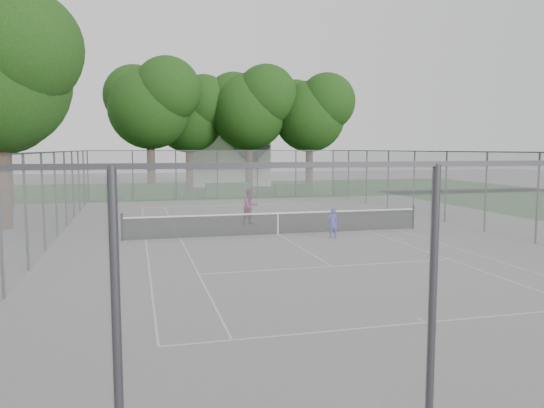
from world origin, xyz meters
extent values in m
plane|color=slate|center=(0.00, 0.00, 0.00)|extent=(120.00, 120.00, 0.00)
cube|color=#174213|center=(0.00, 26.00, 0.00)|extent=(60.00, 20.00, 0.00)
cube|color=beige|center=(0.00, -11.88, 0.01)|extent=(10.97, 0.06, 0.01)
cube|color=beige|center=(0.00, 11.88, 0.01)|extent=(10.97, 0.06, 0.01)
cube|color=beige|center=(-5.49, 0.00, 0.01)|extent=(0.06, 23.77, 0.01)
cube|color=beige|center=(5.49, 0.00, 0.01)|extent=(0.06, 23.77, 0.01)
cube|color=beige|center=(-4.12, 0.00, 0.01)|extent=(0.06, 23.77, 0.01)
cube|color=beige|center=(4.12, 0.00, 0.01)|extent=(0.06, 23.77, 0.01)
cube|color=beige|center=(0.00, -6.40, 0.01)|extent=(8.23, 0.06, 0.01)
cube|color=beige|center=(0.00, 6.40, 0.01)|extent=(8.23, 0.06, 0.01)
cube|color=beige|center=(0.00, 0.00, 0.01)|extent=(0.06, 12.80, 0.01)
cube|color=beige|center=(0.00, -11.73, 0.01)|extent=(0.06, 0.30, 0.01)
cube|color=beige|center=(0.00, 11.73, 0.01)|extent=(0.06, 0.30, 0.01)
cylinder|color=black|center=(-6.39, 0.00, 0.55)|extent=(0.10, 0.10, 1.10)
cylinder|color=black|center=(6.39, 0.00, 0.55)|extent=(0.10, 0.10, 1.10)
cube|color=black|center=(0.00, 0.00, 0.45)|extent=(12.67, 0.01, 0.86)
cube|color=white|center=(0.00, 0.00, 0.91)|extent=(12.77, 0.03, 0.06)
cube|color=white|center=(0.00, 0.00, 0.44)|extent=(0.05, 0.02, 0.88)
cylinder|color=#38383D|center=(-9.00, 17.00, 1.75)|extent=(0.08, 0.08, 3.50)
cylinder|color=#38383D|center=(9.00, 17.00, 1.75)|extent=(0.08, 0.08, 3.50)
cube|color=slate|center=(0.00, 17.00, 1.75)|extent=(18.00, 0.02, 3.50)
cube|color=slate|center=(-9.00, 0.00, 1.75)|extent=(0.02, 34.00, 3.50)
cube|color=slate|center=(9.00, 0.00, 1.75)|extent=(0.02, 34.00, 3.50)
cube|color=#38383D|center=(0.00, 17.00, 3.50)|extent=(18.00, 0.05, 0.05)
cube|color=#38383D|center=(-9.00, 0.00, 3.50)|extent=(0.05, 34.00, 0.05)
cube|color=#38383D|center=(9.00, 0.00, 3.50)|extent=(0.05, 34.00, 0.05)
cylinder|color=#362013|center=(-4.61, 21.48, 2.28)|extent=(0.64, 0.64, 4.55)
sphere|color=black|center=(-4.61, 21.48, 6.82)|extent=(6.47, 6.47, 6.47)
sphere|color=black|center=(-3.31, 20.51, 8.11)|extent=(5.18, 5.18, 5.18)
sphere|color=black|center=(-5.74, 22.29, 7.79)|extent=(4.86, 4.86, 4.86)
cylinder|color=#362013|center=(-1.32, 24.24, 2.08)|extent=(0.63, 0.63, 4.17)
sphere|color=black|center=(-1.32, 24.24, 6.24)|extent=(5.92, 5.92, 5.92)
sphere|color=black|center=(-0.13, 23.35, 7.42)|extent=(4.74, 4.74, 4.74)
sphere|color=black|center=(-2.35, 24.98, 7.13)|extent=(4.44, 4.44, 4.44)
cylinder|color=#362013|center=(3.50, 22.37, 2.24)|extent=(0.64, 0.64, 4.48)
sphere|color=black|center=(3.50, 22.37, 6.71)|extent=(6.37, 6.37, 6.37)
sphere|color=black|center=(4.77, 21.42, 7.98)|extent=(5.10, 5.10, 5.10)
sphere|color=black|center=(2.38, 23.17, 7.67)|extent=(4.78, 4.78, 4.78)
cylinder|color=#362013|center=(8.71, 21.93, 2.12)|extent=(0.63, 0.63, 4.24)
sphere|color=black|center=(8.71, 21.93, 6.35)|extent=(6.03, 6.03, 6.03)
sphere|color=black|center=(9.92, 21.02, 7.56)|extent=(4.83, 4.83, 4.83)
sphere|color=black|center=(7.65, 22.68, 7.26)|extent=(4.52, 4.52, 4.52)
cylinder|color=#362013|center=(-13.27, 13.13, 2.11)|extent=(0.63, 0.63, 4.22)
sphere|color=black|center=(-13.27, 13.13, 6.33)|extent=(6.01, 6.01, 6.01)
sphere|color=black|center=(-12.07, 12.23, 7.53)|extent=(4.81, 4.81, 4.81)
cylinder|color=#362013|center=(-11.62, 4.66, 2.23)|extent=(0.64, 0.64, 4.45)
sphere|color=black|center=(-10.35, 3.71, 7.94)|extent=(5.07, 5.07, 5.07)
cube|color=#194E1B|center=(-4.58, 17.79, 0.51)|extent=(4.05, 1.21, 1.01)
cube|color=#194E1B|center=(0.93, 17.92, 0.52)|extent=(3.34, 0.95, 1.05)
cube|color=#194E1B|center=(6.14, 18.12, 0.44)|extent=(2.95, 1.08, 0.88)
cube|color=silver|center=(3.08, 31.12, 2.87)|extent=(7.65, 5.74, 5.74)
cube|color=#454549|center=(3.08, 31.12, 5.74)|extent=(7.57, 5.93, 7.57)
imported|color=#2F2EAE|center=(1.91, -1.48, 0.62)|extent=(0.47, 0.33, 1.24)
imported|color=#742656|center=(-0.53, 3.13, 0.88)|extent=(1.05, 0.96, 1.76)
camera|label=1|loc=(-5.81, -21.54, 3.65)|focal=35.00mm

